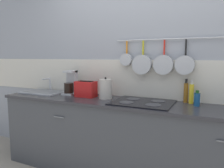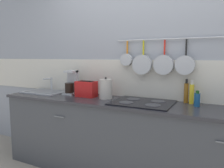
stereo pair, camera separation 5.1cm
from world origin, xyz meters
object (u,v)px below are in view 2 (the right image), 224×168
(toaster, at_px, (86,89))
(bottle_olive_oil, at_px, (186,92))
(kettle, at_px, (106,89))
(bottle_cooking_wine, at_px, (192,93))
(coffee_maker, at_px, (71,84))
(bottle_hot_sauce, at_px, (197,99))

(toaster, height_order, bottle_olive_oil, bottle_olive_oil)
(kettle, xyz_separation_m, bottle_cooking_wine, (0.92, 0.15, -0.01))
(kettle, distance_m, bottle_cooking_wine, 0.94)
(kettle, relative_size, bottle_cooking_wine, 1.03)
(toaster, xyz_separation_m, kettle, (0.27, -0.00, 0.02))
(coffee_maker, bearing_deg, toaster, -13.38)
(bottle_olive_oil, height_order, bottle_cooking_wine, bottle_olive_oil)
(bottle_cooking_wine, bearing_deg, coffee_maker, -176.54)
(bottle_cooking_wine, bearing_deg, toaster, -172.71)
(toaster, relative_size, kettle, 1.04)
(bottle_hot_sauce, bearing_deg, kettle, -177.26)
(coffee_maker, bearing_deg, bottle_cooking_wine, 3.46)
(kettle, relative_size, bottle_hot_sauce, 1.60)
(coffee_maker, relative_size, bottle_cooking_wine, 1.26)
(coffee_maker, relative_size, bottle_olive_oil, 1.22)
(kettle, bearing_deg, bottle_cooking_wine, 9.40)
(kettle, relative_size, bottle_olive_oil, 0.99)
(toaster, relative_size, bottle_hot_sauce, 1.66)
(toaster, distance_m, bottle_hot_sauce, 1.26)
(bottle_olive_oil, bearing_deg, kettle, -168.48)
(toaster, xyz_separation_m, bottle_cooking_wine, (1.19, 0.15, 0.01))
(kettle, bearing_deg, coffee_maker, 173.17)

